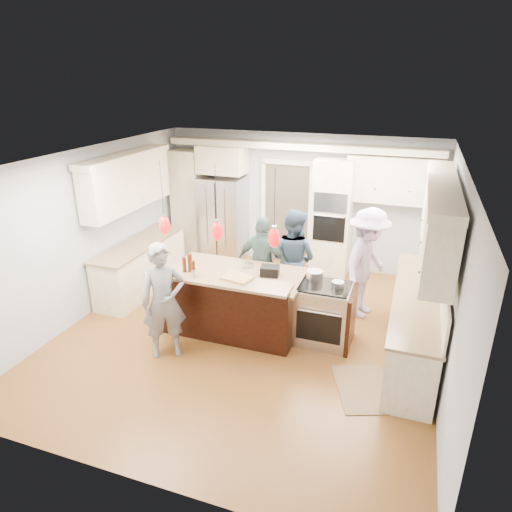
{
  "coord_description": "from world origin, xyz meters",
  "views": [
    {
      "loc": [
        2.16,
        -5.79,
        3.78
      ],
      "look_at": [
        0.0,
        0.35,
        1.15
      ],
      "focal_mm": 32.0,
      "sensor_mm": 36.0,
      "label": 1
    }
  ],
  "objects": [
    {
      "name": "beer_bottle_b",
      "position": [
        -0.6,
        -0.58,
        1.23
      ],
      "size": [
        0.07,
        0.07,
        0.23
      ],
      "primitive_type": "cylinder",
      "rotation": [
        0.0,
        0.0,
        -0.29
      ],
      "color": "#451F0C",
      "rests_on": "kitchen_island"
    },
    {
      "name": "drink_can",
      "position": [
        -0.57,
        -0.62,
        1.18
      ],
      "size": [
        0.06,
        0.06,
        0.12
      ],
      "primitive_type": "cylinder",
      "rotation": [
        0.0,
        0.0,
        -0.02
      ],
      "color": "#B7B7BC",
      "rests_on": "kitchen_island"
    },
    {
      "name": "water_bottle",
      "position": [
        -1.18,
        -0.55,
        1.28
      ],
      "size": [
        0.08,
        0.08,
        0.31
      ],
      "primitive_type": "cylinder",
      "rotation": [
        0.0,
        0.0,
        0.18
      ],
      "color": "silver",
      "rests_on": "kitchen_island"
    },
    {
      "name": "person_bar_end",
      "position": [
        -0.9,
        -0.93,
        0.84
      ],
      "size": [
        0.73,
        0.68,
        1.68
      ],
      "primitive_type": "imported",
      "rotation": [
        0.0,
        0.0,
        0.6
      ],
      "color": "slate",
      "rests_on": "ground"
    },
    {
      "name": "floor_rug",
      "position": [
        1.88,
        -0.8,
        0.01
      ],
      "size": [
        0.98,
        1.17,
        0.01
      ],
      "primitive_type": "cube",
      "rotation": [
        0.0,
        0.0,
        0.36
      ],
      "color": "olive",
      "rests_on": "ground"
    },
    {
      "name": "pendant_lights",
      "position": [
        -0.25,
        -0.51,
        1.8
      ],
      "size": [
        1.75,
        0.15,
        1.03
      ],
      "color": "black",
      "rests_on": "ground"
    },
    {
      "name": "back_upper_cabinets",
      "position": [
        -0.75,
        2.76,
        1.67
      ],
      "size": [
        5.3,
        0.61,
        2.54
      ],
      "color": "#FCF2CC",
      "rests_on": "ground"
    },
    {
      "name": "left_cabinets",
      "position": [
        -2.44,
        0.8,
        1.06
      ],
      "size": [
        0.64,
        2.3,
        2.51
      ],
      "color": "#FCF2CC",
      "rests_on": "ground"
    },
    {
      "name": "cutting_board",
      "position": [
        0.01,
        -0.47,
        1.14
      ],
      "size": [
        0.45,
        0.36,
        0.03
      ],
      "primitive_type": "cube",
      "rotation": [
        0.0,
        0.0,
        -0.2
      ],
      "color": "tan",
      "rests_on": "kitchen_island"
    },
    {
      "name": "pot_small",
      "position": [
        1.31,
        0.15,
        0.96
      ],
      "size": [
        0.18,
        0.18,
        0.09
      ],
      "primitive_type": "cylinder",
      "color": "#B7B7BC",
      "rests_on": "island_range"
    },
    {
      "name": "ground_plane",
      "position": [
        0.0,
        0.0,
        0.0
      ],
      "size": [
        6.0,
        6.0,
        0.0
      ],
      "primitive_type": "plane",
      "color": "brown",
      "rests_on": "ground"
    },
    {
      "name": "beer_bottle_c",
      "position": [
        -0.79,
        -0.49,
        1.23
      ],
      "size": [
        0.07,
        0.07,
        0.22
      ],
      "primitive_type": "cylinder",
      "rotation": [
        0.0,
        0.0,
        0.22
      ],
      "color": "#451F0C",
      "rests_on": "kitchen_island"
    },
    {
      "name": "beer_bottle_a",
      "position": [
        -0.71,
        -0.46,
        1.25
      ],
      "size": [
        0.08,
        0.08,
        0.27
      ],
      "primitive_type": "cylinder",
      "rotation": [
        0.0,
        0.0,
        -0.25
      ],
      "color": "#451F0C",
      "rests_on": "kitchen_island"
    },
    {
      "name": "kitchen_island",
      "position": [
        -0.25,
        0.07,
        0.48
      ],
      "size": [
        2.1,
        1.46,
        1.12
      ],
      "color": "black",
      "rests_on": "ground"
    },
    {
      "name": "refrigerator",
      "position": [
        -1.55,
        2.64,
        0.9
      ],
      "size": [
        0.9,
        0.7,
        1.8
      ],
      "primitive_type": "cube",
      "color": "#B7B7BC",
      "rests_on": "ground"
    },
    {
      "name": "right_counter_run",
      "position": [
        2.44,
        0.3,
        1.06
      ],
      "size": [
        0.64,
        3.1,
        2.51
      ],
      "color": "#FCF2CC",
      "rests_on": "ground"
    },
    {
      "name": "island_range",
      "position": [
        1.16,
        0.15,
        0.46
      ],
      "size": [
        0.82,
        0.71,
        0.92
      ],
      "color": "#B7B7BC",
      "rests_on": "ground"
    },
    {
      "name": "room_shell",
      "position": [
        0.0,
        0.0,
        1.82
      ],
      "size": [
        5.54,
        6.04,
        2.72
      ],
      "color": "#B2BCC6",
      "rests_on": "ground"
    },
    {
      "name": "person_range_side",
      "position": [
        1.6,
        1.18,
        0.92
      ],
      "size": [
        0.99,
        1.33,
        1.84
      ],
      "primitive_type": "imported",
      "rotation": [
        0.0,
        0.0,
        1.29
      ],
      "color": "#A892C5",
      "rests_on": "ground"
    },
    {
      "name": "person_far_right",
      "position": [
        -0.05,
        0.85,
        0.81
      ],
      "size": [
        0.99,
        0.5,
        1.62
      ],
      "primitive_type": "imported",
      "rotation": [
        0.0,
        0.0,
        3.03
      ],
      "color": "#486564",
      "rests_on": "ground"
    },
    {
      "name": "person_far_left",
      "position": [
        0.4,
        1.07,
        0.87
      ],
      "size": [
        1.01,
        0.89,
        1.74
      ],
      "primitive_type": "imported",
      "rotation": [
        0.0,
        0.0,
        2.83
      ],
      "color": "#31495F",
      "rests_on": "ground"
    },
    {
      "name": "oven_column",
      "position": [
        0.75,
        2.67,
        1.15
      ],
      "size": [
        0.72,
        0.69,
        2.3
      ],
      "color": "#FCF2CC",
      "rests_on": "ground"
    },
    {
      "name": "pot_large",
      "position": [
        0.94,
        0.3,
        0.99
      ],
      "size": [
        0.24,
        0.24,
        0.14
      ],
      "primitive_type": "cylinder",
      "color": "#B7B7BC",
      "rests_on": "island_range"
    }
  ]
}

